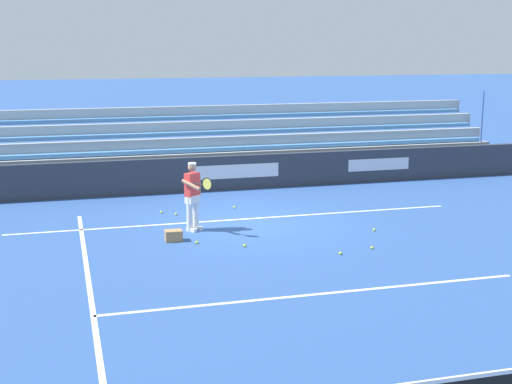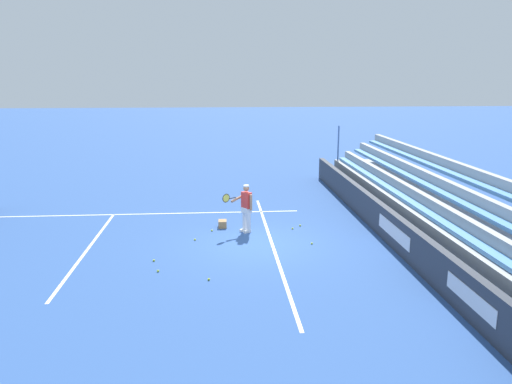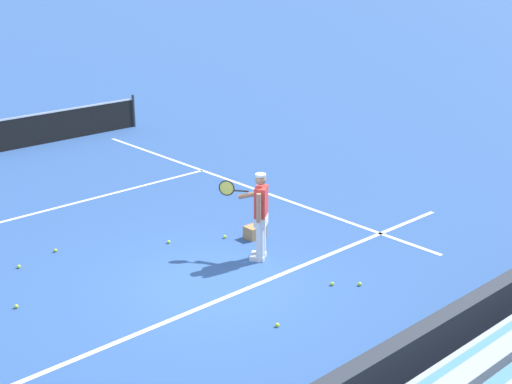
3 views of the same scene
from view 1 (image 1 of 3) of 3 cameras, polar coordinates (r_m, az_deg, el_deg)
The scene contains 16 objects.
ground_plane at distance 18.51m, azimuth -0.94°, elevation -2.57°, with size 160.00×160.00×0.00m, color #2D5193.
court_baseline_white at distance 18.98m, azimuth -1.32°, elevation -2.20°, with size 12.00×0.10×0.01m, color white.
court_sideline_white at distance 14.13m, azimuth -13.18°, elevation -7.47°, with size 0.10×12.00×0.01m, color white.
court_service_line_white at distance 13.49m, azimuth 5.01°, elevation -8.14°, with size 8.22×0.10×0.01m, color white.
back_wall_sponsor_board at distance 22.63m, azimuth -3.74°, elevation 1.48°, with size 22.08×0.25×1.10m.
bleacher_stand at distance 24.37m, azimuth -4.66°, elevation 2.63°, with size 20.98×2.40×2.95m.
tennis_player at distance 17.74m, azimuth -5.07°, elevation -0.28°, with size 0.62×1.05×1.71m.
ball_box_cardboard at distance 17.02m, azimuth -6.61°, elevation -3.48°, with size 0.40×0.30×0.26m, color #A87F51.
tennis_ball_on_baseline at distance 18.05m, azimuth 9.44°, elevation -3.00°, with size 0.07×0.07×0.07m, color #CCE533.
tennis_ball_stray_back at distance 15.96m, azimuth 6.78°, elevation -4.88°, with size 0.07×0.07×0.07m, color #CCE533.
tennis_ball_midcourt at distance 16.44m, azimuth -0.91°, elevation -4.31°, with size 0.07×0.07×0.07m, color #CCE533.
tennis_ball_near_player at distance 20.26m, azimuth -1.75°, elevation -1.22°, with size 0.07×0.07×0.07m, color #CCE533.
tennis_ball_toward_net at distance 19.56m, azimuth -6.42°, elevation -1.76°, with size 0.07×0.07×0.07m, color #CCE533.
tennis_ball_far_left at distance 16.49m, azimuth 9.27°, elevation -4.41°, with size 0.07×0.07×0.07m, color #CCE533.
tennis_ball_far_right at distance 19.83m, azimuth -7.58°, elevation -1.60°, with size 0.07×0.07×0.07m, color #CCE533.
tennis_ball_by_box at distance 16.76m, azimuth -4.76°, elevation -4.04°, with size 0.07×0.07×0.07m, color #CCE533.
Camera 1 is at (4.49, 17.36, 4.59)m, focal length 50.00 mm.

